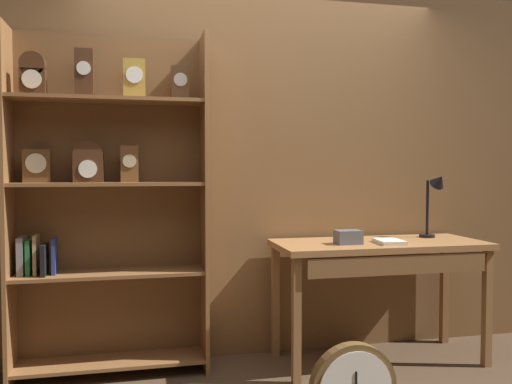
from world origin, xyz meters
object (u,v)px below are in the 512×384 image
object	(u,v)px
desk_lamp	(435,194)
open_repair_manual	(389,242)
bookshelf	(104,196)
workbench	(381,256)
toolbox_small	(348,237)

from	to	relation	value
desk_lamp	open_repair_manual	bearing A→B (deg)	-156.29
bookshelf	workbench	xyz separation A→B (m)	(1.79, -0.20, -0.41)
bookshelf	workbench	world-z (taller)	bookshelf
workbench	desk_lamp	world-z (taller)	desk_lamp
toolbox_small	bookshelf	bearing A→B (deg)	171.00
workbench	open_repair_manual	world-z (taller)	open_repair_manual
bookshelf	open_repair_manual	size ratio (longest dim) A/B	9.81
open_repair_manual	workbench	bearing A→B (deg)	109.66
desk_lamp	open_repair_manual	size ratio (longest dim) A/B	2.15
open_repair_manual	bookshelf	bearing A→B (deg)	176.64
toolbox_small	open_repair_manual	bearing A→B (deg)	-7.97
open_repair_manual	toolbox_small	bearing A→B (deg)	177.52
workbench	toolbox_small	distance (m)	0.29
workbench	desk_lamp	bearing A→B (deg)	14.03
desk_lamp	toolbox_small	size ratio (longest dim) A/B	2.90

